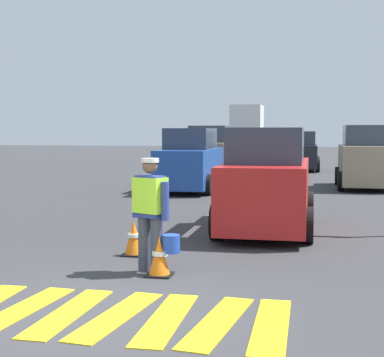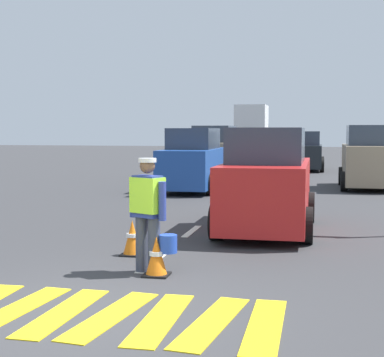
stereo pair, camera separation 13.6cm
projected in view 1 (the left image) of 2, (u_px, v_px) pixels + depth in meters
The scene contains 12 objects.
ground_plane at pixel (258, 176), 27.32m from camera, with size 96.00×96.00×0.00m, color #333335.
crosswalk_stripes at pixel (93, 314), 6.81m from camera, with size 4.39×1.93×0.01m.
lane_center_line at pixel (265, 170), 31.42m from camera, with size 0.14×46.40×0.01m.
road_worker at pixel (152, 210), 8.69m from camera, with size 0.75×0.45×1.67m.
traffic_cone_near at pixel (134, 238), 9.99m from camera, with size 0.36×0.36×0.58m.
traffic_cone_far at pixel (159, 257), 8.59m from camera, with size 0.36×0.36×0.56m.
delivery_truck at pixel (248, 137), 36.97m from camera, with size 2.16×4.60×3.54m.
car_oncoming_lead at pixel (190, 162), 20.54m from camera, with size 1.90×4.15×2.13m.
car_outgoing_ahead at pixel (267, 183), 12.41m from camera, with size 1.89×4.21×2.12m.
car_oncoming_second at pixel (210, 154), 25.89m from camera, with size 2.01×4.20×2.25m.
car_parked_far at pixel (366, 159), 21.41m from camera, with size 2.04×3.91×2.23m.
car_outgoing_far at pixel (299, 152), 30.83m from camera, with size 2.04×3.85×2.00m.
Camera 1 is at (2.40, -6.30, 2.07)m, focal length 56.66 mm.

